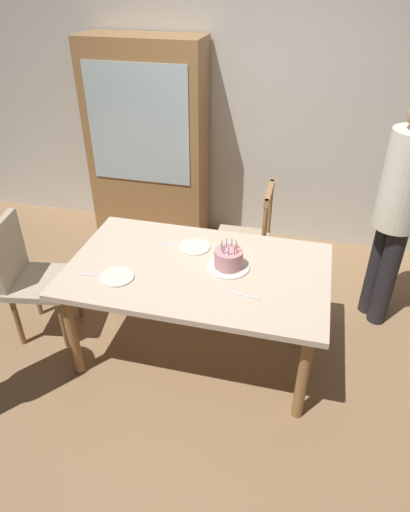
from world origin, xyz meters
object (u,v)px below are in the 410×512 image
at_px(plate_near_celebrant, 117,277).
at_px(china_cabinet, 148,145).
at_px(birthday_cake, 229,260).
at_px(chair_upholstered, 28,273).
at_px(dining_table, 198,277).
at_px(chair_spindle_back, 245,242).
at_px(person_guest, 399,207).
at_px(plate_far_side, 194,247).

distance_m(plate_near_celebrant, china_cabinet, 1.85).
bearing_deg(birthday_cake, chair_upholstered, -174.54).
height_order(dining_table, plate_near_celebrant, plate_near_celebrant).
height_order(chair_spindle_back, china_cabinet, china_cabinet).
distance_m(birthday_cake, chair_spindle_back, 0.85).
height_order(chair_upholstered, person_guest, person_guest).
bearing_deg(person_guest, dining_table, -150.62).
xyz_separation_m(dining_table, chair_spindle_back, (0.18, 0.84, -0.19)).
bearing_deg(dining_table, chair_spindle_back, 77.75).
distance_m(plate_near_celebrant, plate_far_side, 0.60).
bearing_deg(birthday_cake, plate_near_celebrant, -156.96).
relative_size(birthday_cake, china_cabinet, 0.15).
relative_size(plate_far_side, china_cabinet, 0.12).
bearing_deg(dining_table, plate_near_celebrant, -153.75).
xyz_separation_m(birthday_cake, chair_spindle_back, (-0.01, 0.78, -0.33)).
distance_m(dining_table, plate_near_celebrant, 0.53).
xyz_separation_m(dining_table, plate_far_side, (-0.09, 0.23, 0.08)).
xyz_separation_m(birthday_cake, plate_far_side, (-0.28, 0.18, -0.05)).
xyz_separation_m(birthday_cake, chair_upholstered, (-1.44, -0.14, -0.26)).
xyz_separation_m(chair_spindle_back, chair_upholstered, (-1.42, -0.92, 0.07)).
distance_m(chair_spindle_back, person_guest, 1.21).
relative_size(plate_near_celebrant, plate_far_side, 1.00).
xyz_separation_m(chair_upholstered, china_cabinet, (0.35, 1.64, 0.42)).
xyz_separation_m(dining_table, china_cabinet, (-0.89, 1.56, 0.30)).
relative_size(dining_table, birthday_cake, 6.10).
height_order(chair_upholstered, china_cabinet, china_cabinet).
bearing_deg(dining_table, plate_far_side, 110.24).
height_order(plate_near_celebrant, plate_far_side, same).
bearing_deg(dining_table, chair_upholstered, -176.03).
bearing_deg(plate_far_side, person_guest, 19.60).
bearing_deg(chair_spindle_back, plate_far_side, -113.84).
bearing_deg(chair_spindle_back, birthday_cake, -88.97).
bearing_deg(chair_upholstered, person_guest, 17.67).
bearing_deg(dining_table, china_cabinet, 119.85).
distance_m(birthday_cake, plate_near_celebrant, 0.72).
distance_m(dining_table, chair_upholstered, 1.25).
height_order(plate_far_side, china_cabinet, china_cabinet).
bearing_deg(plate_near_celebrant, china_cabinet, 103.33).
relative_size(plate_near_celebrant, chair_upholstered, 0.23).
bearing_deg(person_guest, chair_spindle_back, 173.60).
bearing_deg(china_cabinet, birthday_cake, -54.13).
relative_size(chair_spindle_back, person_guest, 0.56).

